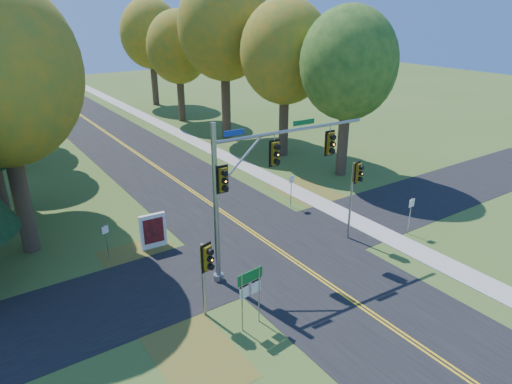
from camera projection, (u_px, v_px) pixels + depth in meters
ground at (297, 263)px, 23.85m from camera, size 160.00×160.00×0.00m
road_main at (297, 263)px, 23.85m from camera, size 8.00×160.00×0.02m
road_cross at (274, 247)px, 25.38m from camera, size 60.00×6.00×0.02m
centerline_left at (295, 263)px, 23.79m from camera, size 0.10×160.00×0.01m
centerline_right at (298, 262)px, 23.90m from camera, size 0.10×160.00×0.01m
sidewalk_east at (378, 232)px, 27.07m from camera, size 1.60×160.00×0.06m
leaf_patch_w_near at (150, 266)px, 23.53m from camera, size 4.00×6.00×0.00m
leaf_patch_e at (319, 198)px, 31.99m from camera, size 3.50×8.00×0.00m
leaf_patch_w_far at (195, 352)px, 17.65m from camera, size 3.00×5.00×0.00m
tree_e_a at (348, 64)px, 33.39m from camera, size 7.20×7.20×12.73m
tree_e_b at (285, 52)px, 38.16m from camera, size 7.60×7.60×13.33m
tree_w_c at (0, 71)px, 34.66m from camera, size 6.80×6.80×11.91m
tree_e_c at (224, 27)px, 43.14m from camera, size 8.80×8.80×15.79m
tree_e_d at (178, 48)px, 50.77m from camera, size 7.00×7.00×12.32m
tree_e_e at (151, 34)px, 59.25m from camera, size 7.80×7.80×13.74m
traffic_mast at (256, 176)px, 21.43m from camera, size 8.66×0.96×7.86m
east_signal_pole at (356, 181)px, 24.98m from camera, size 0.53×0.63×4.70m
ped_signal_pole at (206, 263)px, 18.72m from camera, size 0.55×0.65×3.57m
route_sign_cluster at (250, 287)px, 18.44m from camera, size 1.27×0.20×2.72m
info_kiosk at (153, 231)px, 25.05m from camera, size 1.46×0.32×2.00m
reg_sign_e_north at (291, 185)px, 29.93m from camera, size 0.43×0.13×2.29m
reg_sign_e_south at (411, 210)px, 26.34m from camera, size 0.44×0.06×2.28m
reg_sign_w at (106, 236)px, 23.78m from camera, size 0.36×0.15×1.96m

